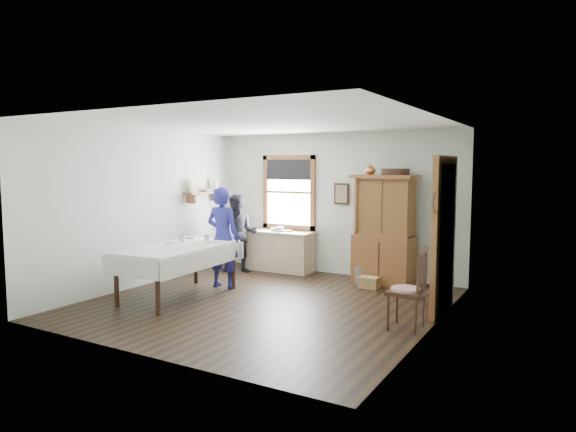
% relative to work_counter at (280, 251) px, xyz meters
% --- Properties ---
extents(room, '(5.01, 5.01, 2.70)m').
position_rel_work_counter_xyz_m(room, '(1.05, -2.20, 0.95)').
color(room, black).
rests_on(room, ground).
extents(window, '(1.18, 0.07, 1.48)m').
position_rel_work_counter_xyz_m(window, '(0.05, 0.27, 1.23)').
color(window, white).
rests_on(window, room).
extents(doorway, '(0.09, 1.14, 2.22)m').
position_rel_work_counter_xyz_m(doorway, '(3.51, -1.35, 0.77)').
color(doorway, '#433B30').
rests_on(doorway, room).
extents(wall_shelf, '(0.24, 1.00, 0.44)m').
position_rel_work_counter_xyz_m(wall_shelf, '(-1.32, -0.66, 1.18)').
color(wall_shelf, brown).
rests_on(wall_shelf, room).
extents(framed_picture, '(0.30, 0.04, 0.40)m').
position_rel_work_counter_xyz_m(framed_picture, '(1.20, 0.26, 1.15)').
color(framed_picture, '#381F13').
rests_on(framed_picture, room).
extents(rug_beater, '(0.01, 0.27, 0.27)m').
position_rel_work_counter_xyz_m(rug_beater, '(3.50, -1.90, 1.32)').
color(rug_beater, black).
rests_on(rug_beater, room).
extents(work_counter, '(1.39, 0.54, 0.79)m').
position_rel_work_counter_xyz_m(work_counter, '(0.00, 0.00, 0.00)').
color(work_counter, tan).
rests_on(work_counter, room).
extents(china_hutch, '(1.17, 0.63, 1.92)m').
position_rel_work_counter_xyz_m(china_hutch, '(2.16, -0.04, 0.56)').
color(china_hutch, brown).
rests_on(china_hutch, room).
extents(dining_table, '(1.20, 2.11, 0.82)m').
position_rel_work_counter_xyz_m(dining_table, '(-0.32, -2.58, 0.01)').
color(dining_table, silver).
rests_on(dining_table, room).
extents(spindle_chair, '(0.50, 0.50, 1.05)m').
position_rel_work_counter_xyz_m(spindle_chair, '(3.28, -2.34, 0.13)').
color(spindle_chair, '#381F13').
rests_on(spindle_chair, room).
extents(pail, '(0.36, 0.36, 0.29)m').
position_rel_work_counter_xyz_m(pail, '(1.78, -0.13, -0.25)').
color(pail, '#96999D').
rests_on(pail, room).
extents(wicker_basket, '(0.33, 0.23, 0.19)m').
position_rel_work_counter_xyz_m(wicker_basket, '(2.08, -0.51, -0.30)').
color(wicker_basket, '#AB844D').
rests_on(wicker_basket, room).
extents(woman_blue, '(0.59, 0.40, 1.60)m').
position_rel_work_counter_xyz_m(woman_blue, '(-0.12, -1.69, 0.40)').
color(woman_blue, navy).
rests_on(woman_blue, room).
extents(figure_dark, '(0.85, 0.78, 1.41)m').
position_rel_work_counter_xyz_m(figure_dark, '(-0.61, -0.53, 0.31)').
color(figure_dark, black).
rests_on(figure_dark, room).
extents(table_cup_a, '(0.17, 0.17, 0.10)m').
position_rel_work_counter_xyz_m(table_cup_a, '(-0.57, -2.20, 0.47)').
color(table_cup_a, silver).
rests_on(table_cup_a, dining_table).
extents(table_cup_b, '(0.10, 0.10, 0.09)m').
position_rel_work_counter_xyz_m(table_cup_b, '(-0.34, -1.85, 0.47)').
color(table_cup_b, silver).
rests_on(table_cup_b, dining_table).
extents(table_bowl, '(0.26, 0.26, 0.05)m').
position_rel_work_counter_xyz_m(table_bowl, '(-0.69, -1.83, 0.45)').
color(table_bowl, silver).
rests_on(table_bowl, dining_table).
extents(counter_book, '(0.25, 0.27, 0.02)m').
position_rel_work_counter_xyz_m(counter_book, '(0.05, 0.02, 0.41)').
color(counter_book, '#7F7254').
rests_on(counter_book, work_counter).
extents(counter_bowl, '(0.26, 0.26, 0.06)m').
position_rel_work_counter_xyz_m(counter_bowl, '(-0.09, -0.01, 0.43)').
color(counter_bowl, silver).
rests_on(counter_bowl, work_counter).
extents(shelf_bowl, '(0.22, 0.22, 0.05)m').
position_rel_work_counter_xyz_m(shelf_bowl, '(-1.32, -0.65, 1.20)').
color(shelf_bowl, silver).
rests_on(shelf_bowl, wall_shelf).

